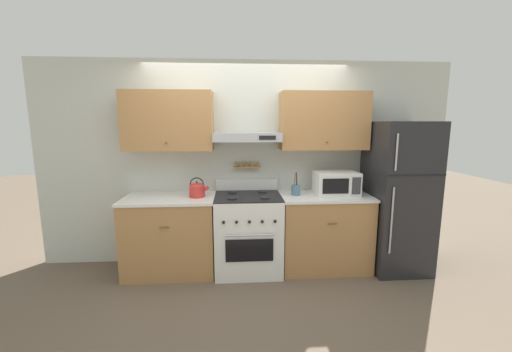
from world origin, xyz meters
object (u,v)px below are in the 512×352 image
Objects in this scene: microwave at (336,183)px; utensil_crock at (296,190)px; stove_range at (248,233)px; tea_kettle at (197,189)px; refrigerator at (397,196)px.

microwave is 0.50m from utensil_crock.
stove_range is 3.88× the size of utensil_crock.
microwave reaches higher than stove_range.
refrigerator is at bearing -1.09° from tea_kettle.
stove_range is 1.87m from refrigerator.
utensil_crock is at bearing 1.13° from stove_range.
refrigerator is at bearing -1.09° from stove_range.
refrigerator is 0.77m from microwave.
stove_range is at bearing -178.44° from microwave.
utensil_crock is at bearing 0.00° from tea_kettle.
stove_range is at bearing 178.91° from refrigerator.
tea_kettle is at bearing 178.91° from refrigerator.
utensil_crock reaches higher than microwave.
microwave reaches higher than tea_kettle.
stove_range is 1.23m from microwave.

